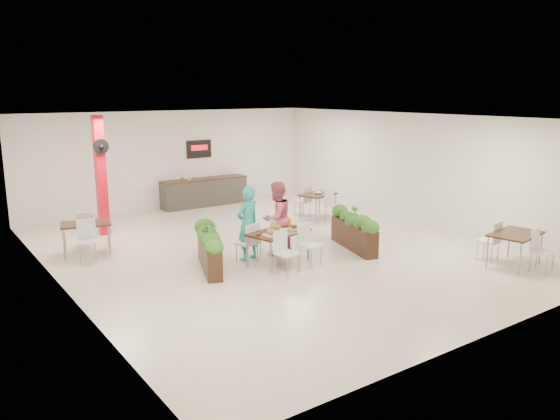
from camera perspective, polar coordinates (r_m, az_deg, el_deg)
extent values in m
plane|color=beige|center=(13.53, -0.58, -4.05)|extent=(12.00, 12.00, 0.00)
cube|color=white|center=(18.39, -11.28, 5.16)|extent=(10.00, 0.10, 3.20)
cube|color=white|center=(9.00, 21.59, -2.80)|extent=(10.00, 0.10, 3.20)
cube|color=white|center=(11.19, -22.22, -0.02)|extent=(0.10, 12.00, 3.20)
cube|color=white|center=(16.49, 13.92, 4.24)|extent=(0.10, 12.00, 3.20)
cube|color=white|center=(13.00, -0.61, 9.61)|extent=(10.00, 12.00, 0.04)
cube|color=red|center=(15.31, -18.21, 3.38)|extent=(0.25, 0.25, 3.20)
cylinder|color=black|center=(15.04, -18.21, 6.31)|extent=(0.40, 0.06, 0.40)
sphere|color=black|center=(15.00, -18.16, 6.30)|extent=(0.12, 0.12, 0.12)
cube|color=#2E2C29|center=(18.67, -7.89, 1.82)|extent=(3.00, 0.60, 0.90)
cube|color=black|center=(18.59, -7.93, 3.24)|extent=(3.00, 0.62, 0.04)
cube|color=black|center=(18.74, -8.46, 6.32)|extent=(0.90, 0.04, 0.60)
cube|color=red|center=(18.71, -8.42, 6.46)|extent=(0.60, 0.02, 0.18)
imported|color=#953D18|center=(18.23, -10.18, 3.35)|extent=(0.09, 0.09, 0.19)
imported|color=yellow|center=(18.34, -9.47, 3.40)|extent=(0.13, 0.13, 0.17)
cube|color=black|center=(12.18, -0.17, -2.35)|extent=(1.55, 1.10, 0.04)
cylinder|color=gray|center=(11.61, -1.02, -5.02)|extent=(0.04, 0.04, 0.71)
cylinder|color=gray|center=(12.54, 2.95, -3.71)|extent=(0.04, 0.04, 0.71)
cylinder|color=gray|center=(12.06, -3.41, -4.37)|extent=(0.04, 0.04, 0.71)
cylinder|color=gray|center=(12.96, 0.59, -3.16)|extent=(0.04, 0.04, 0.71)
cube|color=white|center=(12.37, -3.48, -3.48)|extent=(0.51, 0.51, 0.05)
cube|color=white|center=(12.18, -2.87, -2.51)|extent=(0.42, 0.14, 0.45)
cylinder|color=gray|center=(12.67, -3.47, -4.21)|extent=(0.02, 0.02, 0.43)
cylinder|color=gray|center=(12.44, -4.58, -4.54)|extent=(0.02, 0.02, 0.43)
cylinder|color=gray|center=(12.44, -2.36, -4.51)|extent=(0.02, 0.02, 0.43)
cylinder|color=gray|center=(12.21, -3.47, -4.85)|extent=(0.02, 0.02, 0.43)
cube|color=white|center=(12.93, -0.97, -2.76)|extent=(0.51, 0.51, 0.05)
cube|color=white|center=(12.74, -0.35, -1.83)|extent=(0.42, 0.14, 0.45)
cylinder|color=gray|center=(13.22, -1.02, -3.48)|extent=(0.02, 0.02, 0.43)
cylinder|color=gray|center=(12.98, -2.03, -3.78)|extent=(0.02, 0.02, 0.43)
cylinder|color=gray|center=(13.00, 0.09, -3.75)|extent=(0.02, 0.02, 0.43)
cylinder|color=gray|center=(12.76, -0.92, -4.06)|extent=(0.02, 0.02, 0.43)
cube|color=white|center=(11.59, 0.73, -4.56)|extent=(0.51, 0.51, 0.05)
cube|color=white|center=(11.64, 0.03, -3.20)|extent=(0.42, 0.14, 0.45)
cylinder|color=gray|center=(11.43, 0.82, -6.04)|extent=(0.02, 0.02, 0.43)
cylinder|color=gray|center=(11.68, 1.91, -5.64)|extent=(0.02, 0.02, 0.43)
cylinder|color=gray|center=(11.64, -0.46, -5.69)|extent=(0.02, 0.02, 0.43)
cylinder|color=gray|center=(11.88, 0.64, -5.31)|extent=(0.02, 0.02, 0.43)
cube|color=white|center=(12.18, 3.20, -3.73)|extent=(0.51, 0.51, 0.05)
cube|color=white|center=(12.23, 2.52, -2.45)|extent=(0.42, 0.14, 0.45)
cylinder|color=gray|center=(12.02, 3.32, -5.13)|extent=(0.02, 0.02, 0.43)
cylinder|color=gray|center=(12.27, 4.31, -4.77)|extent=(0.02, 0.02, 0.43)
cylinder|color=gray|center=(12.22, 2.06, -4.82)|extent=(0.02, 0.02, 0.43)
cylinder|color=gray|center=(12.47, 3.06, -4.47)|extent=(0.02, 0.02, 0.43)
cube|color=white|center=(11.86, -0.94, -2.62)|extent=(0.36, 0.36, 0.01)
ellipsoid|color=#984526|center=(11.84, -0.94, -2.27)|extent=(0.22, 0.22, 0.13)
cube|color=white|center=(12.32, -0.28, -2.04)|extent=(0.31, 0.31, 0.01)
ellipsoid|color=gold|center=(12.31, -0.28, -1.76)|extent=(0.18, 0.18, 0.11)
cube|color=white|center=(12.39, 1.48, -1.97)|extent=(0.31, 0.31, 0.01)
ellipsoid|color=#45140D|center=(12.38, 1.48, -1.72)|extent=(0.16, 0.16, 0.10)
cube|color=white|center=(12.02, 0.31, -2.41)|extent=(0.22, 0.22, 0.01)
ellipsoid|color=white|center=(12.01, 0.31, -2.21)|extent=(0.12, 0.12, 0.07)
cylinder|color=orange|center=(12.65, 0.98, -1.34)|extent=(0.07, 0.07, 0.15)
imported|color=brown|center=(11.84, -2.31, -2.45)|extent=(0.12, 0.12, 0.10)
imported|color=#28AE9E|center=(12.46, -3.39, -1.42)|extent=(0.70, 0.55, 1.72)
imported|color=#D65F77|center=(12.88, -0.36, -0.86)|extent=(0.98, 0.84, 1.75)
cube|color=black|center=(12.03, -7.38, -4.70)|extent=(0.96, 1.87, 0.63)
ellipsoid|color=#1F5317|center=(11.15, -6.93, -3.73)|extent=(0.40, 0.40, 0.32)
ellipsoid|color=#1F5317|center=(11.53, -7.19, -3.20)|extent=(0.40, 0.40, 0.32)
ellipsoid|color=#1F5317|center=(11.91, -7.43, -2.70)|extent=(0.40, 0.40, 0.32)
ellipsoid|color=#1F5317|center=(12.29, -7.66, -2.24)|extent=(0.40, 0.40, 0.32)
ellipsoid|color=#1F5317|center=(12.67, -7.88, -1.80)|extent=(0.40, 0.40, 0.32)
imported|color=#1F5317|center=(11.89, -7.45, -2.31)|extent=(0.37, 0.32, 0.41)
cube|color=black|center=(13.57, 7.70, -2.70)|extent=(0.85, 1.96, 0.65)
ellipsoid|color=#1F5317|center=(12.76, 9.42, -1.66)|extent=(0.40, 0.40, 0.32)
ellipsoid|color=#1F5317|center=(13.11, 8.56, -1.25)|extent=(0.40, 0.40, 0.32)
ellipsoid|color=#1F5317|center=(13.46, 7.76, -0.87)|extent=(0.40, 0.40, 0.32)
ellipsoid|color=#1F5317|center=(13.82, 6.99, -0.50)|extent=(0.40, 0.40, 0.32)
ellipsoid|color=#1F5317|center=(14.18, 6.26, -0.15)|extent=(0.40, 0.40, 0.32)
imported|color=#1F5317|center=(13.44, 7.77, -0.49)|extent=(0.24, 0.24, 0.42)
cube|color=black|center=(13.77, -19.63, -1.35)|extent=(1.29, 1.03, 0.04)
cylinder|color=gray|center=(13.56, -21.64, -3.35)|extent=(0.04, 0.04, 0.71)
cylinder|color=gray|center=(13.56, -17.36, -3.04)|extent=(0.04, 0.04, 0.71)
cylinder|color=gray|center=(14.18, -21.59, -2.69)|extent=(0.04, 0.04, 0.71)
cylinder|color=gray|center=(14.17, -17.49, -2.39)|extent=(0.04, 0.04, 0.71)
cube|color=white|center=(14.42, -19.58, -1.90)|extent=(0.51, 0.51, 0.05)
cube|color=white|center=(14.17, -19.65, -1.10)|extent=(0.42, 0.15, 0.45)
cylinder|color=gray|center=(14.64, -18.86, -2.59)|extent=(0.02, 0.02, 0.43)
cylinder|color=gray|center=(14.64, -20.19, -2.69)|extent=(0.02, 0.02, 0.43)
cylinder|color=gray|center=(14.31, -18.83, -2.92)|extent=(0.02, 0.02, 0.43)
cylinder|color=gray|center=(14.31, -20.19, -3.02)|extent=(0.02, 0.02, 0.43)
cube|color=white|center=(13.25, -19.51, -3.11)|extent=(0.51, 0.51, 0.05)
cube|color=white|center=(13.38, -19.60, -1.87)|extent=(0.42, 0.15, 0.45)
cylinder|color=gray|center=(13.15, -20.17, -4.34)|extent=(0.02, 0.02, 0.43)
cylinder|color=gray|center=(13.15, -18.69, -4.23)|extent=(0.02, 0.02, 0.43)
cylinder|color=gray|center=(13.48, -20.17, -3.94)|extent=(0.02, 0.02, 0.43)
cylinder|color=gray|center=(13.48, -18.73, -3.84)|extent=(0.02, 0.02, 0.43)
imported|color=white|center=(13.76, -19.65, -1.17)|extent=(0.22, 0.22, 0.05)
cube|color=black|center=(16.69, 4.00, 1.64)|extent=(1.26, 0.99, 0.04)
cylinder|color=gray|center=(16.19, 3.80, -0.04)|extent=(0.04, 0.04, 0.71)
cylinder|color=gray|center=(16.98, 5.82, 0.50)|extent=(0.04, 0.04, 0.71)
cylinder|color=gray|center=(16.57, 2.09, 0.26)|extent=(0.04, 0.04, 0.71)
cylinder|color=gray|center=(17.33, 4.15, 0.77)|extent=(0.04, 0.04, 0.71)
cube|color=white|center=(17.10, 2.38, 0.96)|extent=(0.51, 0.51, 0.05)
cube|color=white|center=(16.94, 2.89, 1.71)|extent=(0.42, 0.14, 0.45)
cylinder|color=gray|center=(17.39, 2.28, 0.36)|extent=(0.02, 0.02, 0.43)
cylinder|color=gray|center=(17.13, 1.57, 0.18)|extent=(0.02, 0.02, 0.43)
cylinder|color=gray|center=(17.18, 3.17, 0.20)|extent=(0.02, 0.02, 0.43)
cylinder|color=gray|center=(16.92, 2.46, 0.02)|extent=(0.02, 0.02, 0.43)
cube|color=white|center=(16.40, 5.66, 0.42)|extent=(0.51, 0.51, 0.05)
cube|color=white|center=(16.46, 5.13, 1.36)|extent=(0.42, 0.14, 0.45)
cylinder|color=gray|center=(16.22, 5.78, -0.57)|extent=(0.02, 0.02, 0.43)
cylinder|color=gray|center=(16.49, 6.46, -0.37)|extent=(0.02, 0.02, 0.43)
cylinder|color=gray|center=(16.41, 4.81, -0.40)|extent=(0.02, 0.02, 0.43)
cylinder|color=gray|center=(16.68, 5.50, -0.20)|extent=(0.02, 0.02, 0.43)
imported|color=white|center=(16.68, 4.00, 1.79)|extent=(0.22, 0.22, 0.05)
cube|color=black|center=(13.12, 23.42, -2.31)|extent=(1.38, 1.04, 0.04)
cylinder|color=gray|center=(12.58, 23.80, -4.71)|extent=(0.04, 0.04, 0.71)
cylinder|color=gray|center=(13.61, 25.58, -3.64)|extent=(0.04, 0.04, 0.71)
cylinder|color=gray|center=(12.84, 20.84, -4.13)|extent=(0.04, 0.04, 0.71)
cylinder|color=gray|center=(13.85, 22.81, -3.13)|extent=(0.04, 0.04, 0.71)
cube|color=white|center=(13.41, 20.95, -3.04)|extent=(0.48, 0.48, 0.05)
cube|color=white|center=(13.28, 21.77, -2.14)|extent=(0.42, 0.11, 0.45)
cylinder|color=gray|center=(13.69, 20.53, -3.73)|extent=(0.02, 0.02, 0.43)
cylinder|color=gray|center=(13.39, 19.91, -4.03)|extent=(0.02, 0.02, 0.43)
cylinder|color=gray|center=(13.56, 21.83, -3.98)|extent=(0.02, 0.02, 0.43)
cylinder|color=gray|center=(13.26, 21.23, -4.29)|extent=(0.02, 0.02, 0.43)
cube|color=white|center=(13.00, 25.76, -3.94)|extent=(0.48, 0.48, 0.05)
cube|color=white|center=(12.99, 25.07, -2.73)|extent=(0.42, 0.11, 0.45)
cylinder|color=gray|center=(12.85, 26.11, -5.24)|extent=(0.02, 0.02, 0.43)
cylinder|color=gray|center=(13.16, 26.61, -4.89)|extent=(0.02, 0.02, 0.43)
cylinder|color=gray|center=(12.96, 24.70, -4.97)|extent=(0.02, 0.02, 0.43)
cylinder|color=gray|center=(13.27, 25.22, -4.63)|extent=(0.02, 0.02, 0.43)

